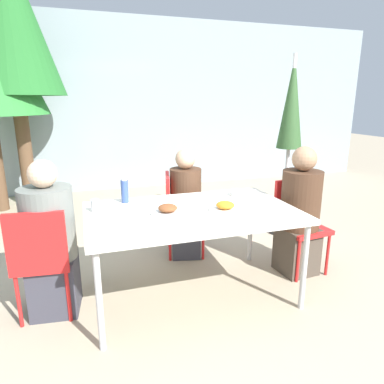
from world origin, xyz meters
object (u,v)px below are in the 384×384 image
object	(u,v)px
chair_right	(298,218)
person_far	(186,207)
person_left	(50,244)
person_right	(300,215)
salad_bowl	(240,193)
closed_umbrella	(291,113)
chair_far	(178,208)
tree_behind_left	(8,16)
drinking_cup	(95,206)
bottle	(125,191)
chair_left	(42,255)

from	to	relation	value
chair_right	person_far	world-z (taller)	person_far
person_left	person_right	distance (m)	2.15
chair_right	salad_bowl	distance (m)	0.64
person_left	closed_umbrella	size ratio (longest dim) A/B	0.57
chair_right	chair_far	world-z (taller)	same
closed_umbrella	chair_right	bearing A→B (deg)	-115.44
tree_behind_left	person_far	bearing A→B (deg)	-53.05
person_right	tree_behind_left	world-z (taller)	tree_behind_left
chair_right	drinking_cup	xyz separation A→B (m)	(-1.85, 0.02, 0.29)
drinking_cup	person_far	bearing A→B (deg)	31.97
person_right	bottle	world-z (taller)	person_right
drinking_cup	tree_behind_left	distance (m)	3.60
person_left	tree_behind_left	world-z (taller)	tree_behind_left
person_left	tree_behind_left	xyz separation A→B (m)	(-0.53, 3.01, 2.14)
chair_far	closed_umbrella	bearing A→B (deg)	110.78
person_left	person_far	size ratio (longest dim) A/B	1.05
person_right	drinking_cup	size ratio (longest dim) A/B	12.21
bottle	person_right	bearing A→B (deg)	-10.58
tree_behind_left	chair_far	bearing A→B (deg)	-53.32
chair_left	closed_umbrella	size ratio (longest dim) A/B	0.41
chair_right	drinking_cup	size ratio (longest dim) A/B	8.78
bottle	salad_bowl	size ratio (longest dim) A/B	1.30
person_left	chair_right	size ratio (longest dim) A/B	1.38
drinking_cup	salad_bowl	xyz separation A→B (m)	(1.28, 0.08, -0.03)
chair_left	drinking_cup	size ratio (longest dim) A/B	8.78
salad_bowl	chair_far	bearing A→B (deg)	128.62
salad_bowl	bottle	bearing A→B (deg)	174.15
person_right	bottle	size ratio (longest dim) A/B	5.75
drinking_cup	salad_bowl	bearing A→B (deg)	3.63
person_right	person_far	bearing A→B (deg)	-41.39
chair_left	chair_right	xyz separation A→B (m)	(2.25, 0.13, 0.00)
chair_left	chair_right	size ratio (longest dim) A/B	1.00
person_left	salad_bowl	xyz separation A→B (m)	(1.62, 0.16, 0.22)
person_left	person_far	bearing A→B (deg)	33.42
chair_far	drinking_cup	xyz separation A→B (m)	(-0.84, -0.63, 0.29)
chair_far	bottle	bearing A→B (deg)	-39.80
chair_right	person_right	distance (m)	0.11
bottle	chair_left	bearing A→B (deg)	-152.94
person_left	bottle	world-z (taller)	person_left
chair_right	chair_far	size ratio (longest dim) A/B	1.00
chair_left	person_left	distance (m)	0.11
person_right	bottle	distance (m)	1.61
person_right	person_far	distance (m)	1.12
bottle	drinking_cup	size ratio (longest dim) A/B	2.12
chair_far	tree_behind_left	distance (m)	3.61
chair_right	closed_umbrella	size ratio (longest dim) A/B	0.41
chair_left	closed_umbrella	xyz separation A→B (m)	(2.65, 0.97, 0.94)
person_far	closed_umbrella	xyz separation A→B (m)	(1.34, 0.26, 0.91)
chair_left	closed_umbrella	world-z (taller)	closed_umbrella
person_left	chair_right	distance (m)	2.19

